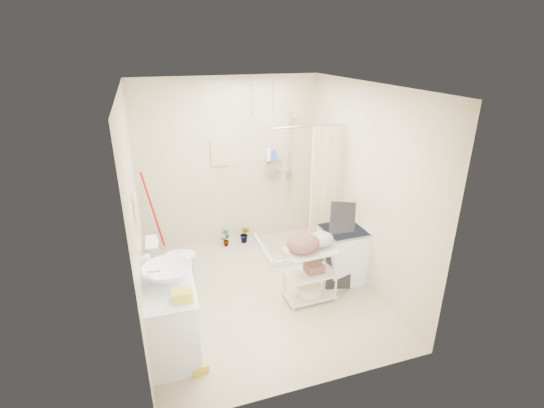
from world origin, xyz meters
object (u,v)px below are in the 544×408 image
Objects in this scene: toilet at (173,259)px; laundry_rack at (310,270)px; washing_machine at (342,254)px; vanity at (172,319)px.

laundry_rack is at bearing -120.32° from toilet.
toilet is 0.87× the size of washing_machine.
laundry_rack is (-0.59, -0.29, 0.05)m from washing_machine.
toilet is 1.87m from laundry_rack.
vanity is 2.40m from washing_machine.
laundry_rack is (1.59, -0.98, 0.10)m from toilet.
vanity reaches higher than toilet.
toilet is at bearing 161.18° from washing_machine.
vanity is 1.37m from toilet.
washing_machine is at bearing 23.87° from laundry_rack.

